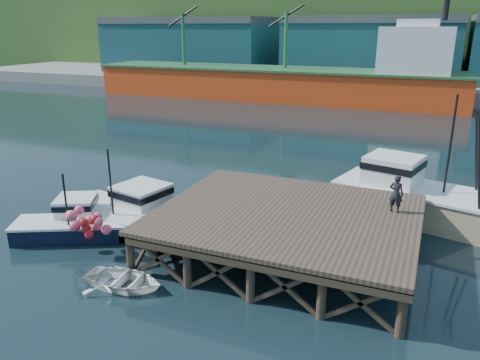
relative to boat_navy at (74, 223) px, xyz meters
The scene contains 12 objects.
ground 5.93m from the boat_navy, 25.31° to the left, with size 300.00×300.00×0.00m, color black.
wharf 11.13m from the boat_navy, 12.14° to the left, with size 12.00×10.00×2.62m.
far_quay 72.71m from the boat_navy, 85.80° to the left, with size 160.00×40.00×2.00m, color gray.
warehouse_left 73.98m from the boat_navy, 113.73° to the left, with size 32.00×16.00×9.00m, color #194E55.
warehouse_mid 67.97m from the boat_navy, 85.49° to the left, with size 28.00×16.00×9.00m, color #194E55.
cargo_ship 50.68m from the boat_navy, 93.56° to the left, with size 55.50×10.00×13.75m.
hillside 103.17m from the boat_navy, 87.03° to the left, with size 220.00×50.00×22.00m, color #2D511E.
boat_navy is the anchor object (origin of this frame).
boat_black 2.87m from the boat_navy, 46.46° to the left, with size 7.89×6.55×4.63m.
trawler 19.35m from the boat_navy, 28.75° to the left, with size 11.32×6.30×7.18m.
dinghy 6.43m from the boat_navy, 30.76° to the right, with size 2.49×3.48×0.72m, color white.
dockworker 16.30m from the boat_navy, 16.24° to the left, with size 0.66×0.44×1.82m, color black.
Camera 1 is at (11.46, -19.86, 10.49)m, focal length 35.00 mm.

